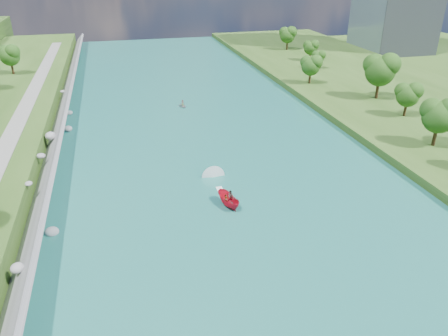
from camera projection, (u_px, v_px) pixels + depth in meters
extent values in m
plane|color=#2D5119|center=(248.00, 222.00, 56.11)|extent=(260.00, 260.00, 0.00)
cube|color=#1A6659|center=(213.00, 158.00, 73.51)|extent=(55.00, 240.00, 0.10)
cube|color=slate|center=(49.00, 165.00, 66.97)|extent=(3.54, 236.00, 4.05)
ellipsoid|color=gray|center=(17.00, 268.00, 43.64)|extent=(1.33, 1.42, 0.98)
ellipsoid|color=gray|center=(52.00, 232.00, 53.46)|extent=(1.74, 1.53, 1.28)
ellipsoid|color=gray|center=(29.00, 184.00, 57.70)|extent=(0.96, 1.12, 0.56)
ellipsoid|color=gray|center=(41.00, 156.00, 67.06)|extent=(1.37, 1.14, 0.81)
ellipsoid|color=gray|center=(50.00, 136.00, 75.32)|extent=(1.76, 2.13, 1.40)
ellipsoid|color=gray|center=(68.00, 129.00, 84.72)|extent=(1.56, 1.82, 1.16)
ellipsoid|color=gray|center=(69.00, 113.00, 93.94)|extent=(1.38, 1.71, 0.88)
ellipsoid|color=gray|center=(62.00, 92.00, 100.00)|extent=(1.02, 0.87, 0.65)
ellipsoid|color=#1A4512|center=(10.00, 57.00, 110.12)|extent=(5.21, 5.21, 8.69)
ellipsoid|color=#1A4512|center=(439.00, 118.00, 72.73)|extent=(5.92, 5.92, 9.86)
ellipsoid|color=#1A4512|center=(408.00, 96.00, 86.92)|extent=(4.88, 4.88, 8.14)
ellipsoid|color=#1A4512|center=(380.00, 72.00, 97.09)|extent=(7.16, 7.16, 11.94)
ellipsoid|color=#1A4512|center=(311.00, 67.00, 109.47)|extent=(5.02, 5.02, 8.36)
ellipsoid|color=#1A4512|center=(318.00, 58.00, 124.61)|extent=(3.63, 3.63, 6.05)
ellipsoid|color=#1A4512|center=(311.00, 49.00, 133.83)|extent=(4.41, 4.41, 7.35)
ellipsoid|color=#1A4512|center=(288.00, 36.00, 149.15)|extent=(5.49, 5.49, 9.15)
imported|color=red|center=(228.00, 200.00, 59.17)|extent=(2.87, 4.92, 1.79)
imported|color=#66605B|center=(226.00, 200.00, 58.62)|extent=(0.68, 0.57, 1.60)
imported|color=#66605B|center=(231.00, 196.00, 59.61)|extent=(0.97, 0.91, 1.59)
cube|color=white|center=(223.00, 195.00, 62.16)|extent=(0.90, 5.00, 0.06)
imported|color=#92949A|center=(183.00, 106.00, 98.35)|extent=(2.45, 2.98, 0.54)
imported|color=#66605B|center=(183.00, 103.00, 98.07)|extent=(0.66, 0.45, 1.31)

